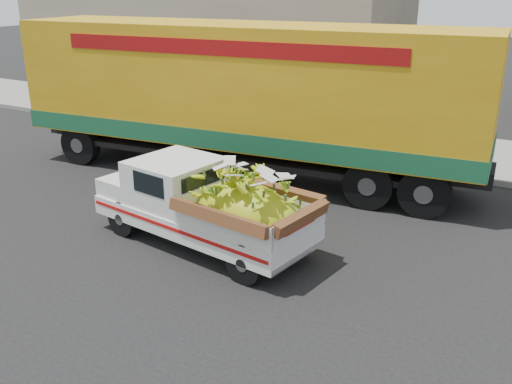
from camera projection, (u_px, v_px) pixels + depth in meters
The scene contains 6 objects.
ground at pixel (115, 231), 11.52m from camera, with size 100.00×100.00×0.00m, color black.
curb at pixel (275, 147), 17.07m from camera, with size 60.00×0.25×0.15m, color gray.
sidewalk at pixel (305, 132), 18.78m from camera, with size 60.00×4.00×0.14m, color gray.
building_left at pixel (205, 33), 26.47m from camera, with size 18.00×6.00×5.00m, color gray.
pickup_truck at pixel (216, 207), 10.50m from camera, with size 4.62×2.23×1.55m.
semi_trailer at pixel (245, 94), 14.17m from camera, with size 12.04×3.67×3.80m.
Camera 1 is at (7.74, -7.68, 4.75)m, focal length 40.00 mm.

